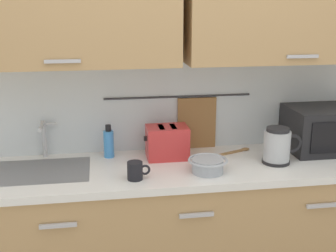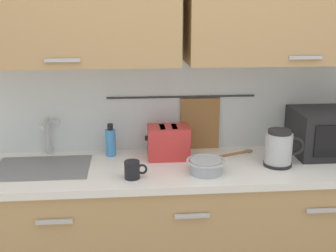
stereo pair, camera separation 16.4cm
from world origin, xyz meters
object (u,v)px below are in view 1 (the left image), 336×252
mixing_bowl (208,164)px  toaster (167,142)px  wooden_spoon (236,151)px  mug_near_sink (136,171)px  electric_kettle (278,146)px  dish_soap_bottle (109,143)px  microwave (325,129)px

mixing_bowl → toaster: toaster is taller
wooden_spoon → toaster: bearing=-176.4°
mug_near_sink → wooden_spoon: bearing=26.9°
mug_near_sink → toaster: 0.37m
electric_kettle → toaster: size_ratio=0.89×
dish_soap_bottle → wooden_spoon: dish_soap_bottle is taller
microwave → mixing_bowl: bearing=-162.8°
mug_near_sink → microwave: bearing=13.4°
toaster → wooden_spoon: 0.44m
microwave → dish_soap_bottle: 1.32m
electric_kettle → wooden_spoon: bearing=129.4°
toaster → wooden_spoon: (0.43, 0.03, -0.09)m
mug_near_sink → toaster: bearing=54.6°
dish_soap_bottle → mug_near_sink: dish_soap_bottle is taller
microwave → mug_near_sink: (-1.19, -0.28, -0.09)m
microwave → toaster: 0.98m
electric_kettle → mug_near_sink: bearing=-171.9°
wooden_spoon → mixing_bowl: bearing=-131.0°
toaster → mug_near_sink: bearing=-125.4°
wooden_spoon → mug_near_sink: bearing=-153.1°
dish_soap_bottle → wooden_spoon: bearing=-2.9°
mug_near_sink → toaster: toaster is taller
mixing_bowl → mug_near_sink: bearing=-174.7°
mug_near_sink → toaster: (0.21, 0.30, 0.05)m
microwave → electric_kettle: microwave is taller
toaster → microwave: bearing=-0.9°
electric_kettle → mixing_bowl: 0.44m
mug_near_sink → dish_soap_bottle: bearing=108.9°
mug_near_sink → electric_kettle: bearing=8.1°
electric_kettle → toaster: (-0.60, 0.18, -0.01)m
wooden_spoon → dish_soap_bottle: bearing=177.1°
electric_kettle → dish_soap_bottle: electric_kettle is taller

